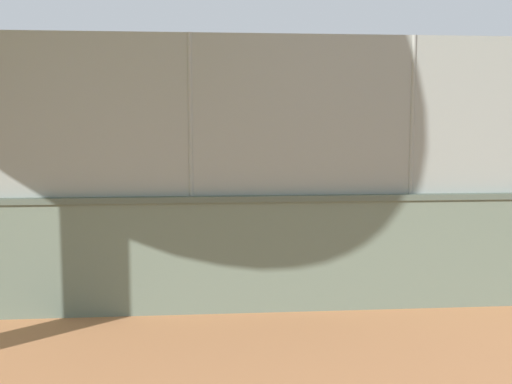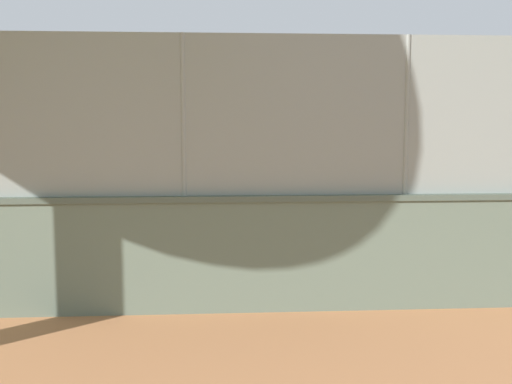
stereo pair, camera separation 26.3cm
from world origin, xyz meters
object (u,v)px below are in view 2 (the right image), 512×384
(player_at_service_line, at_px, (356,177))
(player_near_wall_returning, at_px, (45,175))
(spare_ball_by_wall, at_px, (117,291))
(player_baseline_waiting, at_px, (391,211))
(sports_ball, at_px, (380,184))

(player_at_service_line, bearing_deg, player_near_wall_returning, -8.29)
(player_at_service_line, height_order, player_near_wall_returning, player_at_service_line)
(player_near_wall_returning, relative_size, spare_ball_by_wall, 9.57)
(player_at_service_line, relative_size, player_baseline_waiting, 1.06)
(player_at_service_line, distance_m, player_baseline_waiting, 6.40)
(player_baseline_waiting, xyz_separation_m, spare_ball_by_wall, (4.77, 2.13, -0.85))
(player_near_wall_returning, height_order, spare_ball_by_wall, player_near_wall_returning)
(player_near_wall_returning, distance_m, spare_ball_by_wall, 10.52)
(player_at_service_line, xyz_separation_m, sports_ball, (-0.46, 0.85, -0.12))
(spare_ball_by_wall, bearing_deg, player_near_wall_returning, -69.66)
(player_at_service_line, xyz_separation_m, player_baseline_waiting, (0.81, 6.35, -0.06))
(player_baseline_waiting, relative_size, sports_ball, 13.49)
(player_near_wall_returning, relative_size, sports_ball, 14.13)
(player_baseline_waiting, distance_m, spare_ball_by_wall, 5.29)
(player_near_wall_returning, bearing_deg, sports_ball, 167.20)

